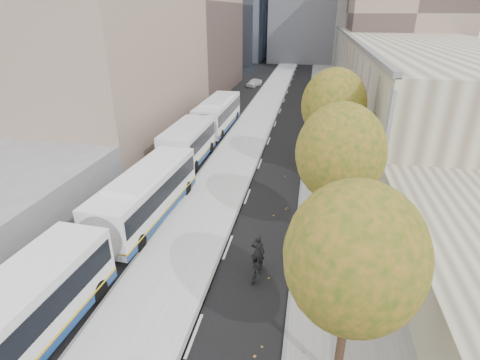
% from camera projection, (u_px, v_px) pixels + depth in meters
% --- Properties ---
extents(bus_platform, '(4.25, 150.00, 0.15)m').
position_uv_depth(bus_platform, '(254.00, 125.00, 40.64)').
color(bus_platform, '#B9B9B9').
rests_on(bus_platform, ground).
extents(sidewalk, '(4.75, 150.00, 0.08)m').
position_uv_depth(sidewalk, '(329.00, 129.00, 39.28)').
color(sidewalk, slate).
rests_on(sidewalk, ground).
extents(building_tan, '(18.00, 92.00, 8.00)m').
position_uv_depth(building_tan, '(397.00, 60.00, 61.65)').
color(building_tan, gray).
rests_on(building_tan, ground).
extents(building_midrise, '(24.00, 46.00, 25.00)m').
position_uv_depth(building_midrise, '(107.00, 0.00, 44.07)').
color(building_midrise, gray).
rests_on(building_midrise, ground).
extents(bus_shelter, '(1.90, 4.40, 2.53)m').
position_uv_depth(bus_shelter, '(383.00, 237.00, 16.62)').
color(bus_shelter, '#383A3F').
rests_on(bus_shelter, sidewalk).
extents(tree_b, '(4.00, 4.00, 6.97)m').
position_uv_depth(tree_b, '(354.00, 258.00, 10.47)').
color(tree_b, '#2E2517').
rests_on(tree_b, sidewalk).
extents(tree_c, '(4.20, 4.20, 7.28)m').
position_uv_depth(tree_c, '(340.00, 153.00, 17.54)').
color(tree_c, '#2E2517').
rests_on(tree_c, sidewalk).
extents(tree_d, '(4.40, 4.40, 7.60)m').
position_uv_depth(tree_d, '(334.00, 105.00, 25.50)').
color(tree_d, '#2E2517').
rests_on(tree_d, sidewalk).
extents(bus_near, '(3.34, 17.27, 2.86)m').
position_uv_depth(bus_near, '(111.00, 228.00, 18.49)').
color(bus_near, white).
rests_on(bus_near, ground).
extents(bus_far, '(2.84, 18.09, 3.01)m').
position_uv_depth(bus_far, '(207.00, 124.00, 35.16)').
color(bus_far, white).
rests_on(bus_far, ground).
extents(cyclist, '(0.74, 1.82, 2.27)m').
position_uv_depth(cyclist, '(258.00, 261.00, 17.19)').
color(cyclist, black).
rests_on(cyclist, ground).
extents(distant_car, '(2.57, 3.94, 1.25)m').
position_uv_depth(distant_car, '(254.00, 83.00, 61.36)').
color(distant_car, silver).
rests_on(distant_car, ground).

